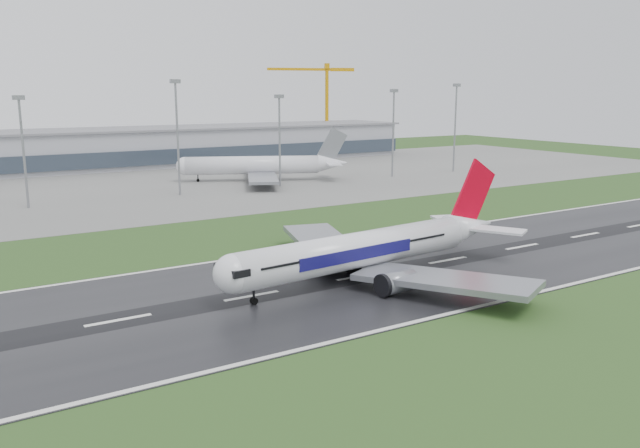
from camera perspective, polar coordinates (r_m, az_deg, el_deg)
ground at (r=120.58m, az=11.28°, el=-3.21°), size 520.00×520.00×0.00m
runway at (r=120.57m, az=11.28°, el=-3.18°), size 400.00×45.00×0.10m
apron at (r=226.46m, az=-10.88°, el=3.71°), size 400.00×130.00×0.08m
terminal at (r=282.19m, az=-15.39°, el=6.55°), size 240.00×36.00×15.00m
main_airliner at (r=105.97m, az=4.92°, el=-0.16°), size 64.07×61.52×17.48m
parked_airliner at (r=224.75m, az=-5.41°, el=6.08°), size 78.35×76.33×17.67m
tower_crane at (r=337.69m, az=0.61°, el=10.26°), size 44.14×15.96×44.84m
floodmast_1 at (r=186.65m, az=-24.82°, el=5.59°), size 0.64×0.64×28.47m
floodmast_2 at (r=196.23m, az=-12.52°, el=7.28°), size 0.64×0.64×32.94m
floodmast_3 at (r=210.32m, az=-3.60°, el=7.20°), size 0.64×0.64×28.54m
floodmast_4 at (r=236.00m, az=6.51°, el=7.85°), size 0.64×0.64×30.37m
floodmast_5 at (r=255.85m, az=11.90°, el=8.20°), size 0.64×0.64×32.50m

